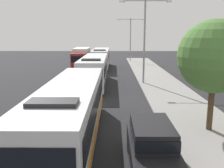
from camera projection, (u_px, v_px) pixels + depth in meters
bus_lead at (71, 111)px, 12.19m from camera, size 2.58×11.78×3.21m
bus_second_in_line at (94, 70)px, 26.13m from camera, size 2.58×11.02×3.21m
bus_middle at (101, 58)px, 39.40m from camera, size 2.58×10.91×3.21m
white_suv at (152, 144)px, 10.03m from camera, size 1.86×4.75×1.90m
box_truck_oncoming at (81, 57)px, 40.43m from camera, size 2.35×7.71×3.15m
streetlamp_mid at (145, 33)px, 26.06m from camera, size 5.46×0.28×8.93m
streetlamp_far at (130, 35)px, 48.47m from camera, size 5.25×0.28×8.35m
roadside_tree at (215, 57)px, 13.05m from camera, size 3.98×3.98×6.13m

